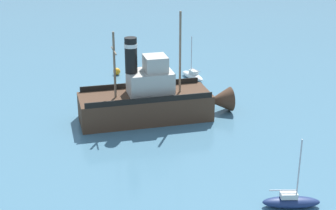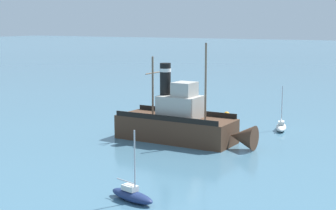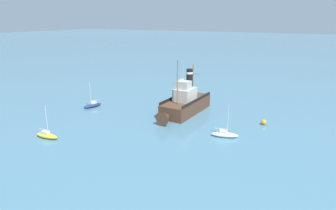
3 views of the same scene
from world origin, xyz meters
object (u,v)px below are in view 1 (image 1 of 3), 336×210
(old_tugboat, at_px, (152,100))
(sailboat_white, at_px, (193,75))
(mooring_buoy, at_px, (117,71))
(sailboat_navy, at_px, (291,201))

(old_tugboat, height_order, sailboat_white, old_tugboat)
(sailboat_white, bearing_deg, old_tugboat, -36.18)
(old_tugboat, relative_size, sailboat_white, 2.96)
(old_tugboat, xyz_separation_m, mooring_buoy, (-13.86, -0.74, -1.41))
(old_tugboat, xyz_separation_m, sailboat_navy, (17.12, 5.13, -1.40))
(old_tugboat, distance_m, sailboat_navy, 17.93)
(old_tugboat, bearing_deg, sailboat_white, 143.82)
(old_tugboat, height_order, sailboat_navy, old_tugboat)
(mooring_buoy, bearing_deg, old_tugboat, 3.07)
(sailboat_navy, bearing_deg, sailboat_white, 175.40)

